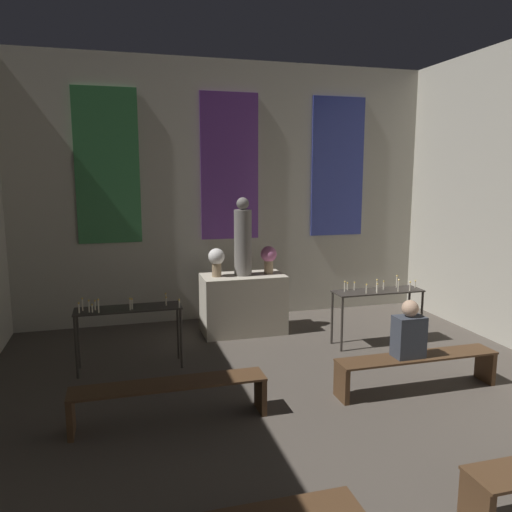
# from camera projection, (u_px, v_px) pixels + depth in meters

# --- Properties ---
(wall_back) EXTENTS (7.66, 0.16, 4.57)m
(wall_back) POSITION_uv_depth(u_px,v_px,m) (229.00, 191.00, 8.95)
(wall_back) COLOR #B2AD9E
(wall_back) RESTS_ON ground_plane
(altar) EXTENTS (1.36, 0.72, 0.98)m
(altar) POSITION_uv_depth(u_px,v_px,m) (243.00, 304.00, 8.29)
(altar) COLOR #BCB29E
(altar) RESTS_ON ground_plane
(statue) EXTENTS (0.29, 0.29, 1.27)m
(statue) POSITION_uv_depth(u_px,v_px,m) (243.00, 239.00, 8.11)
(statue) COLOR slate
(statue) RESTS_ON altar
(flower_vase_left) EXTENTS (0.27, 0.27, 0.46)m
(flower_vase_left) POSITION_uv_depth(u_px,v_px,m) (216.00, 259.00, 8.04)
(flower_vase_left) COLOR #937A5B
(flower_vase_left) RESTS_ON altar
(flower_vase_right) EXTENTS (0.27, 0.27, 0.46)m
(flower_vase_right) POSITION_uv_depth(u_px,v_px,m) (269.00, 257.00, 8.28)
(flower_vase_right) COLOR #937A5B
(flower_vase_right) RESTS_ON altar
(candle_rack_left) EXTENTS (1.41, 0.41, 1.04)m
(candle_rack_left) POSITION_uv_depth(u_px,v_px,m) (128.00, 316.00, 6.70)
(candle_rack_left) COLOR #332D28
(candle_rack_left) RESTS_ON ground_plane
(candle_rack_right) EXTENTS (1.41, 0.41, 1.05)m
(candle_rack_right) POSITION_uv_depth(u_px,v_px,m) (378.00, 298.00, 7.68)
(candle_rack_right) COLOR #332D28
(candle_rack_right) RESTS_ON ground_plane
(pew_back_left) EXTENTS (2.06, 0.36, 0.44)m
(pew_back_left) POSITION_uv_depth(u_px,v_px,m) (170.00, 393.00, 5.29)
(pew_back_left) COLOR #4C331E
(pew_back_left) RESTS_ON ground_plane
(pew_back_right) EXTENTS (2.06, 0.36, 0.44)m
(pew_back_right) POSITION_uv_depth(u_px,v_px,m) (417.00, 365.00, 6.08)
(pew_back_right) COLOR #4C331E
(pew_back_right) RESTS_ON ground_plane
(person_seated) EXTENTS (0.36, 0.24, 0.70)m
(person_seated) POSITION_uv_depth(u_px,v_px,m) (409.00, 332.00, 5.97)
(person_seated) COLOR #383D47
(person_seated) RESTS_ON pew_back_right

